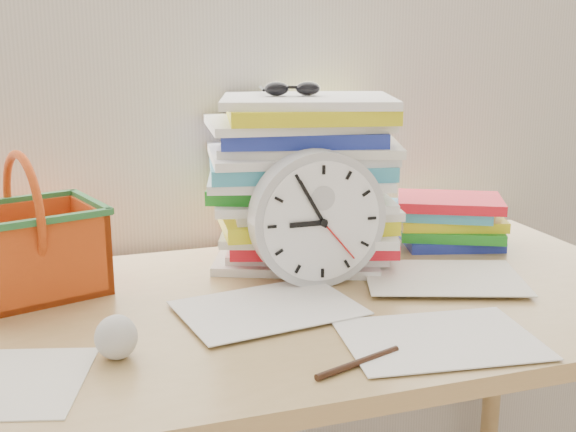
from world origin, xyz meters
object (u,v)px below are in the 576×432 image
object	(u,v)px
paper_stack	(305,179)
clock	(317,218)
basket	(25,225)
desk	(281,342)
book_stack	(446,221)

from	to	relation	value
paper_stack	clock	distance (m)	0.16
paper_stack	basket	distance (m)	0.53
paper_stack	basket	xyz separation A→B (m)	(-0.52, -0.04, -0.04)
desk	clock	world-z (taller)	clock
book_stack	basket	world-z (taller)	basket
clock	basket	xyz separation A→B (m)	(-0.49, 0.11, 0.00)
book_stack	basket	xyz separation A→B (m)	(-0.84, -0.03, 0.07)
paper_stack	book_stack	size ratio (longest dim) A/B	1.46
paper_stack	clock	bearing A→B (deg)	-101.22
book_stack	desk	bearing A→B (deg)	-154.32
desk	clock	size ratio (longest dim) A/B	5.72
clock	basket	world-z (taller)	same
book_stack	basket	size ratio (longest dim) A/B	1.02
clock	basket	bearing A→B (deg)	167.29
paper_stack	desk	bearing A→B (deg)	-118.65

